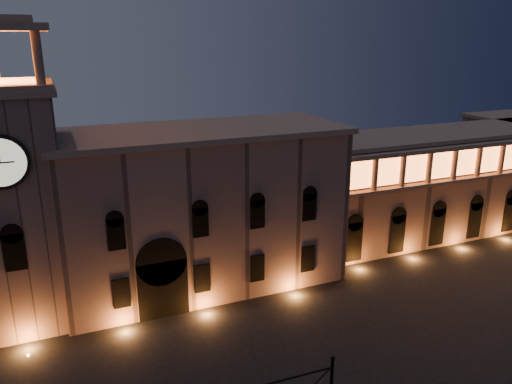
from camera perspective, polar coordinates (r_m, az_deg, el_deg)
government_building at (r=54.95m, az=-6.21°, el=-1.87°), size 30.80×12.80×17.60m
clock_tower at (r=51.12m, az=-26.21°, el=-0.68°), size 9.80×9.80×32.40m
colonnade_wing at (r=73.62m, az=19.62°, el=1.00°), size 40.60×11.50×14.50m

